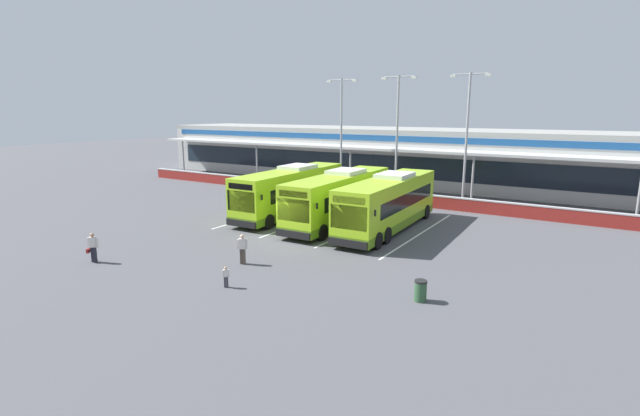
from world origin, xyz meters
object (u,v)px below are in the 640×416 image
object	(u,v)px
pedestrian_child	(226,276)
lamp_post_east	(467,132)
pedestrian_in_dark_coat	(242,248)
coach_bus_leftmost	(291,192)
litter_bin	(420,291)
coach_bus_centre	(389,204)
coach_bus_left_centre	(340,199)
pedestrian_with_handbag	(93,247)
lamp_post_west	(341,128)
lamp_post_centre	(397,130)

from	to	relation	value
pedestrian_child	lamp_post_east	size ratio (longest dim) A/B	0.09
pedestrian_child	pedestrian_in_dark_coat	bearing A→B (deg)	117.97
coach_bus_leftmost	litter_bin	xyz separation A→B (m)	(14.49, -10.87, -1.32)
coach_bus_centre	pedestrian_child	xyz separation A→B (m)	(-2.00, -13.74, -1.24)
coach_bus_leftmost	coach_bus_centre	world-z (taller)	same
pedestrian_in_dark_coat	lamp_post_east	bearing A→B (deg)	75.00
pedestrian_child	litter_bin	distance (m)	8.76
coach_bus_left_centre	pedestrian_with_handbag	distance (m)	16.26
lamp_post_west	lamp_post_east	distance (m)	12.41
coach_bus_leftmost	lamp_post_east	xyz separation A→B (m)	(10.52, 10.22, 4.50)
pedestrian_child	lamp_post_centre	bearing A→B (deg)	94.52
coach_bus_leftmost	pedestrian_child	bearing A→B (deg)	-65.76
lamp_post_centre	pedestrian_in_dark_coat	bearing A→B (deg)	-89.07
pedestrian_with_handbag	lamp_post_east	xyz separation A→B (m)	(12.73, 25.40, 5.43)
coach_bus_left_centre	lamp_post_west	distance (m)	13.98
coach_bus_left_centre	pedestrian_with_handbag	xyz separation A→B (m)	(-6.78, -14.75, -0.93)
pedestrian_with_handbag	lamp_post_centre	distance (m)	26.64
pedestrian_child	litter_bin	size ratio (longest dim) A/B	1.08
pedestrian_child	lamp_post_centre	xyz separation A→B (m)	(-1.91, 24.15, 5.75)
lamp_post_west	coach_bus_centre	bearing A→B (deg)	-48.39
lamp_post_west	litter_bin	bearing A→B (deg)	-53.39
pedestrian_in_dark_coat	pedestrian_child	world-z (taller)	pedestrian_in_dark_coat
pedestrian_in_dark_coat	lamp_post_east	xyz separation A→B (m)	(5.73, 21.39, 5.42)
coach_bus_leftmost	lamp_post_centre	bearing A→B (deg)	66.12
coach_bus_centre	litter_bin	distance (m)	12.24
pedestrian_with_handbag	coach_bus_leftmost	bearing A→B (deg)	81.72
pedestrian_in_dark_coat	litter_bin	world-z (taller)	pedestrian_in_dark_coat
pedestrian_with_handbag	pedestrian_child	distance (m)	8.63
coach_bus_centre	lamp_post_centre	world-z (taller)	lamp_post_centre
coach_bus_left_centre	lamp_post_east	xyz separation A→B (m)	(5.95, 10.65, 4.50)
coach_bus_left_centre	pedestrian_in_dark_coat	size ratio (longest dim) A/B	7.54
pedestrian_in_dark_coat	lamp_post_east	world-z (taller)	lamp_post_east
coach_bus_left_centre	pedestrian_in_dark_coat	bearing A→B (deg)	-88.83
coach_bus_leftmost	pedestrian_child	world-z (taller)	coach_bus_leftmost
coach_bus_left_centre	pedestrian_child	bearing A→B (deg)	-82.57
coach_bus_left_centre	litter_bin	size ratio (longest dim) A/B	13.14
lamp_post_west	pedestrian_in_dark_coat	bearing A→B (deg)	-73.40
coach_bus_centre	lamp_post_centre	distance (m)	11.99
coach_bus_centre	pedestrian_with_handbag	world-z (taller)	coach_bus_centre
coach_bus_leftmost	lamp_post_west	size ratio (longest dim) A/B	1.11
coach_bus_left_centre	lamp_post_centre	world-z (taller)	lamp_post_centre
coach_bus_left_centre	pedestrian_in_dark_coat	distance (m)	10.77
coach_bus_left_centre	pedestrian_with_handbag	bearing A→B (deg)	-114.69
pedestrian_child	litter_bin	bearing A→B (deg)	21.69
litter_bin	coach_bus_left_centre	bearing A→B (deg)	133.55
pedestrian_with_handbag	litter_bin	size ratio (longest dim) A/B	1.74
coach_bus_centre	pedestrian_in_dark_coat	xyz separation A→B (m)	(-3.57, -10.80, -0.91)
coach_bus_centre	litter_bin	bearing A→B (deg)	-59.70
litter_bin	pedestrian_child	bearing A→B (deg)	-158.31
coach_bus_leftmost	pedestrian_child	xyz separation A→B (m)	(6.35, -14.11, -1.24)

